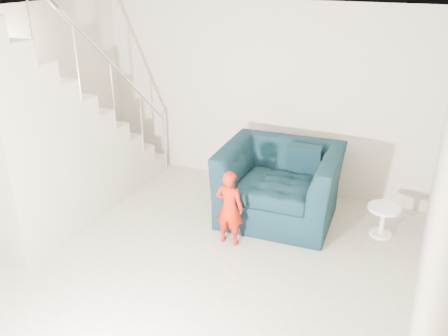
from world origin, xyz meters
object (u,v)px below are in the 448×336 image
at_px(staircase, 49,151).
at_px(side_table, 383,216).
at_px(armchair, 280,184).
at_px(toddler, 229,208).

bearing_deg(staircase, side_table, 18.36).
bearing_deg(armchair, staircase, -159.04).
bearing_deg(toddler, staircase, 8.45).
bearing_deg(staircase, armchair, 24.84).
distance_m(armchair, toddler, 0.93).
distance_m(toddler, staircase, 2.42).
relative_size(armchair, side_table, 3.76).
xyz_separation_m(armchair, staircase, (-2.68, -1.24, 0.46)).
bearing_deg(armchair, side_table, -0.02).
bearing_deg(toddler, side_table, -150.97).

